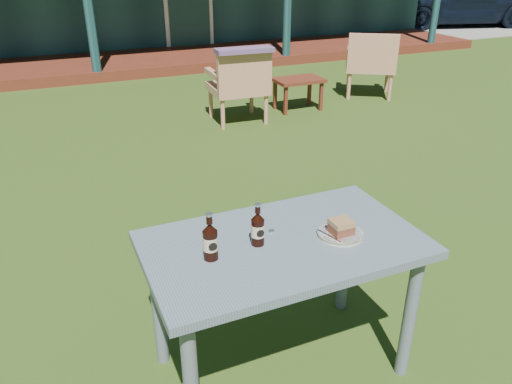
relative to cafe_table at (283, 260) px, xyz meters
name	(u,v)px	position (x,y,z in m)	size (l,w,h in m)	color
ground	(188,220)	(0.00, 1.60, -0.62)	(80.00, 80.00, 0.00)	#334916
gravel_strip	(451,19)	(10.50, 10.10, -0.61)	(9.00, 6.00, 0.02)	gray
cafe_table	(283,260)	(0.00, 0.00, 0.00)	(1.20, 0.70, 0.72)	slate
plate	(340,233)	(0.25, -0.06, 0.11)	(0.20, 0.20, 0.01)	silver
cake_slice	(341,227)	(0.25, -0.06, 0.15)	(0.09, 0.09, 0.06)	brown
fork	(329,236)	(0.18, -0.07, 0.12)	(0.01, 0.14, 0.00)	silver
cola_bottle_near	(258,228)	(-0.11, 0.02, 0.18)	(0.06, 0.06, 0.19)	black
cola_bottle_far	(210,241)	(-0.33, 0.00, 0.18)	(0.06, 0.06, 0.21)	black
bottle_cap	(272,231)	(-0.02, 0.09, 0.11)	(0.03, 0.03, 0.01)	silver
armchair_left	(240,83)	(1.26, 3.65, -0.14)	(0.65, 0.62, 0.84)	tan
armchair_right	(371,61)	(3.32, 4.00, -0.13)	(0.87, 0.86, 0.87)	tan
floral_throw	(244,50)	(1.25, 3.48, 0.25)	(0.64, 0.21, 0.05)	#63466F
side_table	(298,83)	(2.13, 3.84, -0.28)	(0.60, 0.40, 0.40)	#5B2316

